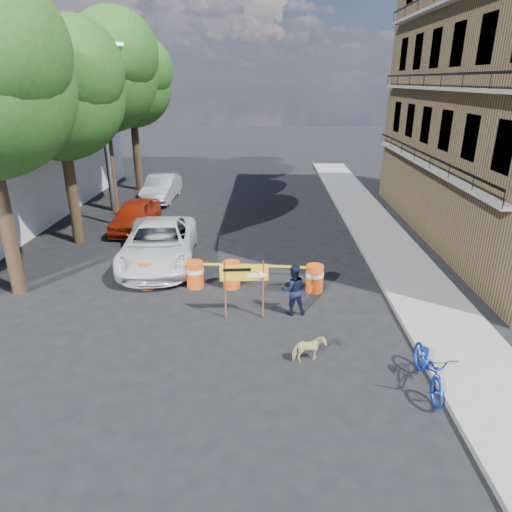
{
  "coord_description": "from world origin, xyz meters",
  "views": [
    {
      "loc": [
        1.15,
        -11.22,
        6.45
      ],
      "look_at": [
        0.86,
        2.1,
        1.3
      ],
      "focal_mm": 32.0,
      "sensor_mm": 36.0,
      "label": 1
    }
  ],
  "objects_px": {
    "dog": "(309,349)",
    "bicycle": "(432,348)",
    "barrel_mid_left": "(195,274)",
    "sedan_red": "(135,215)",
    "detour_sign": "(250,277)",
    "sedan_silver": "(162,188)",
    "barrel_far_left": "(147,274)",
    "barrel_mid_right": "(232,274)",
    "barrel_far_right": "(315,278)",
    "suv_white": "(159,244)",
    "pedestrian": "(293,290)"
  },
  "relations": [
    {
      "from": "barrel_mid_right",
      "to": "sedan_silver",
      "type": "bearing_deg",
      "value": 112.41
    },
    {
      "from": "sedan_red",
      "to": "dog",
      "type": "bearing_deg",
      "value": -54.21
    },
    {
      "from": "suv_white",
      "to": "dog",
      "type": "bearing_deg",
      "value": -57.56
    },
    {
      "from": "barrel_far_left",
      "to": "sedan_silver",
      "type": "xyz_separation_m",
      "value": [
        -2.06,
        11.81,
        0.24
      ]
    },
    {
      "from": "barrel_far_left",
      "to": "sedan_red",
      "type": "xyz_separation_m",
      "value": [
        -2.06,
        6.25,
        0.22
      ]
    },
    {
      "from": "barrel_far_left",
      "to": "barrel_mid_right",
      "type": "bearing_deg",
      "value": 1.25
    },
    {
      "from": "dog",
      "to": "barrel_far_right",
      "type": "bearing_deg",
      "value": -25.26
    },
    {
      "from": "detour_sign",
      "to": "dog",
      "type": "bearing_deg",
      "value": -59.62
    },
    {
      "from": "suv_white",
      "to": "sedan_silver",
      "type": "height_order",
      "value": "suv_white"
    },
    {
      "from": "bicycle",
      "to": "pedestrian",
      "type": "bearing_deg",
      "value": 131.94
    },
    {
      "from": "barrel_mid_left",
      "to": "dog",
      "type": "relative_size",
      "value": 1.12
    },
    {
      "from": "barrel_far_right",
      "to": "suv_white",
      "type": "distance_m",
      "value": 6.03
    },
    {
      "from": "barrel_mid_right",
      "to": "detour_sign",
      "type": "relative_size",
      "value": 0.51
    },
    {
      "from": "barrel_far_left",
      "to": "barrel_far_right",
      "type": "relative_size",
      "value": 1.0
    },
    {
      "from": "sedan_red",
      "to": "barrel_far_right",
      "type": "bearing_deg",
      "value": -38.54
    },
    {
      "from": "detour_sign",
      "to": "sedan_silver",
      "type": "xyz_separation_m",
      "value": [
        -5.53,
        13.82,
        -0.57
      ]
    },
    {
      "from": "barrel_mid_left",
      "to": "dog",
      "type": "distance_m",
      "value": 5.44
    },
    {
      "from": "barrel_mid_left",
      "to": "pedestrian",
      "type": "height_order",
      "value": "pedestrian"
    },
    {
      "from": "barrel_far_left",
      "to": "barrel_mid_left",
      "type": "xyz_separation_m",
      "value": [
        1.58,
        0.05,
        0.0
      ]
    },
    {
      "from": "barrel_far_left",
      "to": "suv_white",
      "type": "height_order",
      "value": "suv_white"
    },
    {
      "from": "barrel_far_left",
      "to": "bicycle",
      "type": "distance_m",
      "value": 9.13
    },
    {
      "from": "barrel_mid_left",
      "to": "sedan_silver",
      "type": "bearing_deg",
      "value": 107.17
    },
    {
      "from": "dog",
      "to": "sedan_silver",
      "type": "height_order",
      "value": "sedan_silver"
    },
    {
      "from": "sedan_silver",
      "to": "detour_sign",
      "type": "bearing_deg",
      "value": -67.16
    },
    {
      "from": "barrel_far_left",
      "to": "sedan_red",
      "type": "distance_m",
      "value": 6.59
    },
    {
      "from": "barrel_far_right",
      "to": "dog",
      "type": "distance_m",
      "value": 4.05
    },
    {
      "from": "barrel_far_right",
      "to": "suv_white",
      "type": "height_order",
      "value": "suv_white"
    },
    {
      "from": "barrel_mid_right",
      "to": "bicycle",
      "type": "bearing_deg",
      "value": -47.47
    },
    {
      "from": "barrel_far_left",
      "to": "dog",
      "type": "height_order",
      "value": "barrel_far_left"
    },
    {
      "from": "dog",
      "to": "barrel_mid_left",
      "type": "bearing_deg",
      "value": 20.85
    },
    {
      "from": "suv_white",
      "to": "sedan_silver",
      "type": "bearing_deg",
      "value": 95.71
    },
    {
      "from": "bicycle",
      "to": "sedan_silver",
      "type": "relative_size",
      "value": 0.47
    },
    {
      "from": "barrel_far_left",
      "to": "suv_white",
      "type": "bearing_deg",
      "value": 91.52
    },
    {
      "from": "barrel_mid_left",
      "to": "barrel_far_right",
      "type": "distance_m",
      "value": 3.93
    },
    {
      "from": "barrel_far_right",
      "to": "barrel_far_left",
      "type": "bearing_deg",
      "value": 178.12
    },
    {
      "from": "detour_sign",
      "to": "sedan_red",
      "type": "relative_size",
      "value": 0.44
    },
    {
      "from": "barrel_far_left",
      "to": "barrel_mid_left",
      "type": "bearing_deg",
      "value": 1.98
    },
    {
      "from": "barrel_far_right",
      "to": "dog",
      "type": "bearing_deg",
      "value": -97.5
    },
    {
      "from": "dog",
      "to": "bicycle",
      "type": "bearing_deg",
      "value": -127.52
    },
    {
      "from": "sedan_silver",
      "to": "bicycle",
      "type": "bearing_deg",
      "value": -59.42
    },
    {
      "from": "barrel_mid_right",
      "to": "bicycle",
      "type": "relative_size",
      "value": 0.44
    },
    {
      "from": "pedestrian",
      "to": "barrel_mid_left",
      "type": "bearing_deg",
      "value": -38.85
    },
    {
      "from": "pedestrian",
      "to": "sedan_silver",
      "type": "bearing_deg",
      "value": -72.64
    },
    {
      "from": "barrel_far_left",
      "to": "bicycle",
      "type": "xyz_separation_m",
      "value": [
        7.54,
        -5.12,
        0.55
      ]
    },
    {
      "from": "sedan_red",
      "to": "sedan_silver",
      "type": "height_order",
      "value": "sedan_silver"
    },
    {
      "from": "barrel_far_right",
      "to": "sedan_red",
      "type": "distance_m",
      "value": 9.93
    },
    {
      "from": "barrel_mid_left",
      "to": "sedan_red",
      "type": "relative_size",
      "value": 0.22
    },
    {
      "from": "barrel_mid_right",
      "to": "detour_sign",
      "type": "height_order",
      "value": "detour_sign"
    },
    {
      "from": "sedan_red",
      "to": "detour_sign",
      "type": "bearing_deg",
      "value": -54.33
    },
    {
      "from": "detour_sign",
      "to": "dog",
      "type": "relative_size",
      "value": 2.19
    }
  ]
}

